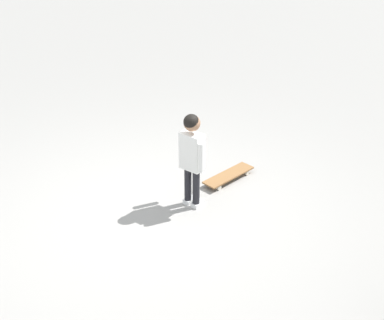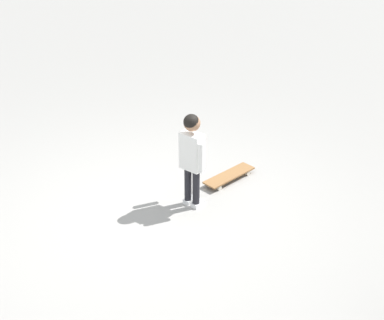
% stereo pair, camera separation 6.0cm
% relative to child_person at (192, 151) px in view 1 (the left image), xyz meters
% --- Properties ---
extents(ground_plane, '(50.00, 50.00, 0.00)m').
position_rel_child_person_xyz_m(ground_plane, '(-0.43, -0.28, -0.66)').
color(ground_plane, gray).
extents(child_person, '(0.28, 0.35, 1.06)m').
position_rel_child_person_xyz_m(child_person, '(0.00, 0.00, 0.00)').
color(child_person, black).
rests_on(child_person, ground).
extents(skateboard, '(0.57, 0.67, 0.07)m').
position_rel_child_person_xyz_m(skateboard, '(0.33, 0.60, -0.60)').
color(skateboard, olive).
rests_on(skateboard, ground).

